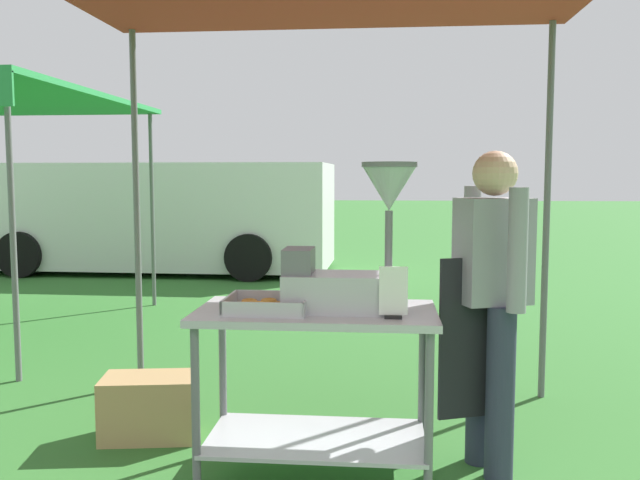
{
  "coord_description": "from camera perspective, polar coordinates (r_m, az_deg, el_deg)",
  "views": [
    {
      "loc": [
        0.27,
        -1.99,
        1.48
      ],
      "look_at": [
        -0.05,
        1.41,
        1.16
      ],
      "focal_mm": 37.66,
      "sensor_mm": 36.0,
      "label": 1
    }
  ],
  "objects": [
    {
      "name": "ground_plane",
      "position": [
        8.13,
        3.41,
        -5.15
      ],
      "size": [
        70.0,
        70.0,
        0.0
      ],
      "primitive_type": "plane",
      "color": "#33702D"
    },
    {
      "name": "donut_cart",
      "position": [
        3.33,
        -0.33,
        -10.06
      ],
      "size": [
        1.16,
        0.63,
        0.84
      ],
      "color": "#B7B7BC",
      "rests_on": "ground"
    },
    {
      "name": "donut_tray",
      "position": [
        3.24,
        -4.43,
        -5.63
      ],
      "size": [
        0.4,
        0.34,
        0.07
      ],
      "color": "#B7B7BC",
      "rests_on": "donut_cart"
    },
    {
      "name": "donut_fryer",
      "position": [
        3.2,
        2.83,
        -1.49
      ],
      "size": [
        0.63,
        0.28,
        0.71
      ],
      "color": "#B7B7BC",
      "rests_on": "donut_cart"
    },
    {
      "name": "menu_sign",
      "position": [
        3.07,
        6.25,
        -4.79
      ],
      "size": [
        0.13,
        0.05,
        0.24
      ],
      "color": "black",
      "rests_on": "donut_cart"
    },
    {
      "name": "vendor",
      "position": [
        3.44,
        14.32,
        -4.49
      ],
      "size": [
        0.46,
        0.53,
        1.61
      ],
      "color": "#2D3347",
      "rests_on": "ground"
    },
    {
      "name": "supply_crate",
      "position": [
        4.05,
        -14.27,
        -13.58
      ],
      "size": [
        0.57,
        0.4,
        0.36
      ],
      "color": "tan",
      "rests_on": "ground"
    },
    {
      "name": "van_white",
      "position": [
        10.96,
        -13.82,
        2.06
      ],
      "size": [
        5.59,
        2.16,
        1.69
      ],
      "color": "white",
      "rests_on": "ground"
    }
  ]
}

